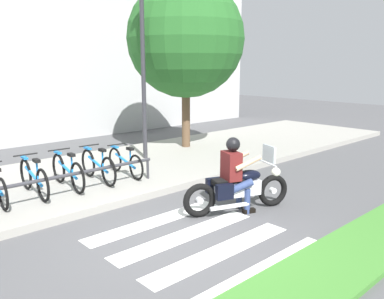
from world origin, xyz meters
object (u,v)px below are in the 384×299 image
(bicycle_5, at_px, (68,172))
(street_lamp, at_px, (143,61))
(bicycle_4, at_px, (34,178))
(bicycle_6, at_px, (98,166))
(bicycle_7, at_px, (125,162))
(bike_rack, at_px, (26,185))
(rider, at_px, (235,170))
(motorcycle, at_px, (238,188))
(tree_near_rack, at_px, (186,39))

(bicycle_5, relative_size, street_lamp, 0.36)
(bicycle_4, relative_size, bicycle_6, 1.01)
(bicycle_7, distance_m, bike_rack, 2.58)
(bicycle_6, xyz_separation_m, bicycle_7, (0.72, 0.00, -0.03))
(bicycle_5, bearing_deg, rider, -58.81)
(bicycle_4, bearing_deg, rider, -49.97)
(bicycle_4, bearing_deg, motorcycle, -49.47)
(bicycle_4, bearing_deg, street_lamp, 18.20)
(bicycle_5, height_order, tree_near_rack, tree_near_rack)
(motorcycle, xyz_separation_m, tree_near_rack, (2.85, 4.68, 3.03))
(bicycle_4, height_order, bike_rack, bicycle_4)
(bicycle_7, bearing_deg, street_lamp, 39.33)
(motorcycle, distance_m, street_lamp, 4.97)
(bicycle_7, relative_size, street_lamp, 0.34)
(bicycle_4, distance_m, bicycle_5, 0.72)
(bicycle_7, distance_m, tree_near_rack, 4.76)
(bicycle_4, height_order, street_lamp, street_lamp)
(bicycle_7, xyz_separation_m, tree_near_rack, (3.34, 1.58, 3.01))
(bicycle_7, relative_size, tree_near_rack, 0.30)
(rider, relative_size, tree_near_rack, 0.27)
(rider, bearing_deg, bicycle_5, 121.19)
(bicycle_6, bearing_deg, bicycle_4, 180.00)
(bicycle_4, relative_size, bicycle_7, 1.07)
(bicycle_4, xyz_separation_m, street_lamp, (3.60, 1.18, 2.30))
(bicycle_5, distance_m, bike_rack, 1.21)
(motorcycle, xyz_separation_m, bicycle_7, (-0.49, 3.10, 0.02))
(bike_rack, xyz_separation_m, street_lamp, (3.96, 1.74, 2.24))
(motorcycle, relative_size, bicycle_6, 1.26)
(street_lamp, height_order, tree_near_rack, tree_near_rack)
(motorcycle, distance_m, bike_rack, 3.94)
(rider, bearing_deg, tree_near_rack, 57.84)
(rider, xyz_separation_m, bicycle_4, (-2.57, 3.06, -0.31))
(bike_rack, bearing_deg, bicycle_4, 56.99)
(motorcycle, xyz_separation_m, bicycle_6, (-1.21, 3.09, 0.05))
(street_lamp, bearing_deg, tree_near_rack, 11.92)
(street_lamp, bearing_deg, bicycle_4, -161.80)
(bicycle_6, xyz_separation_m, street_lamp, (2.16, 1.18, 2.30))
(rider, relative_size, bicycle_7, 0.91)
(rider, xyz_separation_m, bicycle_6, (-1.14, 3.06, -0.32))
(bicycle_4, height_order, bicycle_6, bicycle_4)
(bicycle_4, bearing_deg, tree_near_rack, 16.07)
(bicycle_7, height_order, street_lamp, street_lamp)
(street_lamp, relative_size, tree_near_rack, 0.89)
(bicycle_4, relative_size, bicycle_5, 1.00)
(bike_rack, bearing_deg, bicycle_6, 17.12)
(bicycle_7, relative_size, bike_rack, 0.28)
(bicycle_5, xyz_separation_m, street_lamp, (2.88, 1.18, 2.30))
(tree_near_rack, bearing_deg, bicycle_7, -154.64)
(bicycle_5, xyz_separation_m, bike_rack, (-1.08, -0.55, 0.06))
(bike_rack, bearing_deg, bicycle_7, 12.44)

